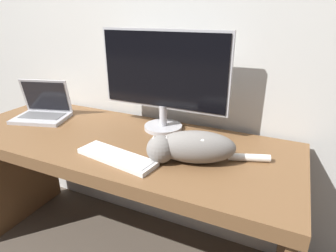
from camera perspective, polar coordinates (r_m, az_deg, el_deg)
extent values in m
cube|color=silver|center=(1.63, -3.27, 20.59)|extent=(6.40, 0.06, 2.60)
cube|color=brown|center=(1.43, -10.07, -3.55)|extent=(1.74, 0.66, 0.06)
cube|color=brown|center=(2.15, -28.19, -8.29)|extent=(0.04, 0.61, 0.70)
cylinder|color=#B2B2B7|center=(1.51, -0.97, -0.19)|extent=(0.20, 0.20, 0.02)
cylinder|color=#B2B2B7|center=(1.48, -0.99, 2.11)|extent=(0.04, 0.04, 0.11)
cube|color=#B2B2B7|center=(1.42, -0.95, 11.26)|extent=(0.69, 0.02, 0.39)
cube|color=black|center=(1.41, -1.14, 11.19)|extent=(0.66, 0.01, 0.37)
cube|color=#B7B7BC|center=(1.79, -24.34, 1.47)|extent=(0.34, 0.28, 0.02)
cube|color=slate|center=(1.80, -24.20, 1.95)|extent=(0.26, 0.18, 0.00)
cube|color=#B7B7BC|center=(1.83, -23.54, 5.63)|extent=(0.29, 0.13, 0.20)
cube|color=black|center=(1.82, -23.62, 5.56)|extent=(0.26, 0.11, 0.18)
cube|color=white|center=(1.22, -10.38, -6.25)|extent=(0.38, 0.17, 0.02)
cube|color=#B3B3B3|center=(1.21, -10.42, -5.79)|extent=(0.35, 0.14, 0.00)
ellipsoid|color=gray|center=(1.16, 5.68, -4.23)|extent=(0.36, 0.24, 0.13)
ellipsoid|color=white|center=(1.15, 6.57, -2.60)|extent=(0.17, 0.15, 0.05)
sphere|color=gray|center=(1.16, -1.52, -4.71)|extent=(0.12, 0.12, 0.12)
cone|color=white|center=(1.14, -2.86, -2.49)|extent=(0.04, 0.04, 0.03)
cone|color=white|center=(1.14, -0.22, -2.61)|extent=(0.04, 0.04, 0.03)
cylinder|color=white|center=(1.23, 16.17, -6.17)|extent=(0.17, 0.09, 0.03)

